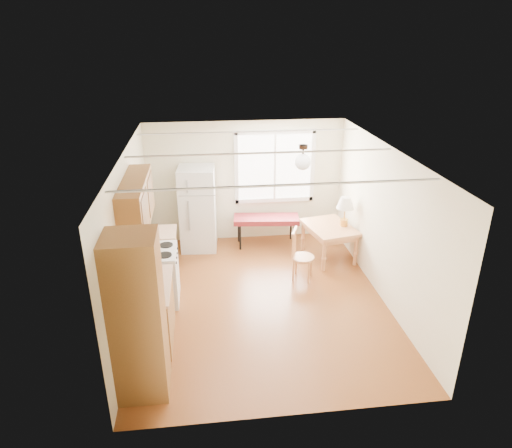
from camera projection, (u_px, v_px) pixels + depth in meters
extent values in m
cube|color=#5A2B12|center=(261.00, 299.00, 7.59)|extent=(4.60, 5.60, 0.12)
cube|color=white|center=(262.00, 152.00, 6.60)|extent=(4.60, 5.60, 0.12)
cube|color=beige|center=(246.00, 182.00, 9.38)|extent=(4.60, 0.10, 2.50)
cube|color=beige|center=(293.00, 326.00, 4.82)|extent=(4.60, 0.10, 2.50)
cube|color=beige|center=(130.00, 237.00, 6.87)|extent=(0.10, 5.60, 2.50)
cube|color=beige|center=(385.00, 225.00, 7.32)|extent=(0.10, 5.60, 2.50)
cube|color=brown|center=(138.00, 318.00, 5.30)|extent=(0.60, 0.60, 2.10)
cube|color=brown|center=(150.00, 314.00, 6.45)|extent=(0.60, 1.10, 0.86)
cube|color=tan|center=(148.00, 286.00, 6.28)|extent=(0.62, 1.14, 0.04)
cube|color=silver|center=(158.00, 276.00, 7.41)|extent=(0.65, 0.76, 0.90)
cube|color=brown|center=(160.00, 256.00, 8.10)|extent=(0.60, 0.60, 0.86)
cube|color=brown|center=(136.00, 203.00, 6.52)|extent=(0.33, 1.60, 0.70)
cube|color=white|center=(275.00, 167.00, 9.31)|extent=(1.50, 0.02, 1.35)
cylinder|color=black|center=(303.00, 147.00, 7.06)|extent=(0.14, 0.14, 0.06)
cylinder|color=black|center=(303.00, 153.00, 7.10)|extent=(0.03, 0.03, 0.16)
sphere|color=white|center=(303.00, 162.00, 7.16)|extent=(0.26, 0.26, 0.26)
cube|color=silver|center=(198.00, 209.00, 9.08)|extent=(0.75, 0.75, 1.69)
cube|color=gray|center=(197.00, 196.00, 8.60)|extent=(0.70, 0.02, 0.02)
cube|color=gray|center=(188.00, 208.00, 8.66)|extent=(0.03, 0.03, 1.01)
cube|color=maroon|center=(266.00, 219.00, 9.32)|extent=(1.37, 0.62, 0.10)
cylinder|color=black|center=(240.00, 238.00, 9.21)|extent=(0.04, 0.04, 0.51)
cylinder|color=black|center=(294.00, 235.00, 9.33)|extent=(0.04, 0.04, 0.51)
cylinder|color=black|center=(239.00, 231.00, 9.55)|extent=(0.04, 0.04, 0.51)
cylinder|color=black|center=(291.00, 228.00, 9.67)|extent=(0.04, 0.04, 0.51)
cube|color=#B77446|center=(330.00, 227.00, 8.74)|extent=(1.01, 1.21, 0.06)
cube|color=#B77446|center=(329.00, 231.00, 8.77)|extent=(0.89, 1.09, 0.10)
cylinder|color=#B77446|center=(324.00, 256.00, 8.37)|extent=(0.07, 0.07, 0.61)
cylinder|color=#B77446|center=(356.00, 251.00, 8.57)|extent=(0.07, 0.07, 0.61)
cylinder|color=#B77446|center=(303.00, 236.00, 9.18)|extent=(0.07, 0.07, 0.61)
cylinder|color=#B77446|center=(332.00, 232.00, 9.38)|extent=(0.07, 0.07, 0.61)
cylinder|color=#B77446|center=(303.00, 258.00, 8.07)|extent=(0.41, 0.41, 0.05)
cylinder|color=#B77446|center=(293.00, 271.00, 8.06)|extent=(0.04, 0.04, 0.41)
cylinder|color=#B77446|center=(309.00, 273.00, 7.99)|extent=(0.04, 0.04, 0.41)
cylinder|color=#B77446|center=(296.00, 264.00, 8.30)|extent=(0.04, 0.04, 0.41)
cylinder|color=#B77446|center=(311.00, 265.00, 8.24)|extent=(0.04, 0.04, 0.41)
cylinder|color=gold|center=(344.00, 222.00, 8.73)|extent=(0.16, 0.16, 0.13)
cylinder|color=gold|center=(345.00, 214.00, 8.66)|extent=(0.03, 0.03, 0.22)
cone|color=white|center=(345.00, 203.00, 8.57)|extent=(0.33, 0.33, 0.22)
cube|color=black|center=(146.00, 281.00, 6.29)|extent=(0.24, 0.27, 0.09)
cube|color=black|center=(144.00, 272.00, 6.12)|extent=(0.20, 0.11, 0.30)
cylinder|color=black|center=(145.00, 272.00, 6.30)|extent=(0.15, 0.15, 0.13)
cylinder|color=red|center=(143.00, 266.00, 6.60)|extent=(0.11, 0.11, 0.16)
sphere|color=red|center=(143.00, 259.00, 6.56)|extent=(0.06, 0.06, 0.06)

